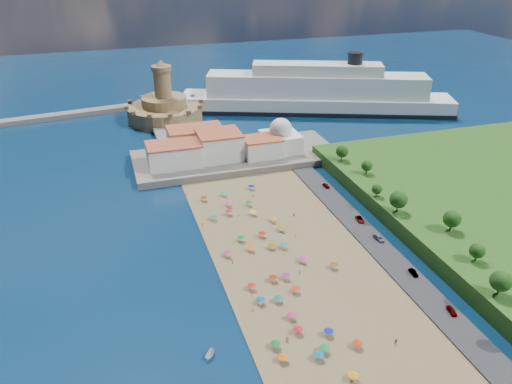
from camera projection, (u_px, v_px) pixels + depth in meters
name	position (u px, v px, depth m)	size (l,w,h in m)	color
ground	(268.00, 250.00, 157.65)	(700.00, 700.00, 0.00)	#071938
terrace	(236.00, 157.00, 221.78)	(90.00, 36.00, 3.00)	#59544C
jetty	(174.00, 136.00, 245.78)	(18.00, 70.00, 2.40)	#59544C
waterfront_buildings	(207.00, 146.00, 215.94)	(57.00, 29.00, 11.00)	silver
domed_building	(280.00, 138.00, 222.09)	(16.00, 16.00, 15.00)	silver
fortress	(165.00, 108.00, 268.83)	(40.00, 40.00, 32.40)	#957B4A
cruise_ship	(316.00, 95.00, 281.02)	(150.96, 75.83, 33.43)	black
beach_parasols	(274.00, 267.00, 145.77)	(31.13, 109.19, 2.20)	gray
beachgoers	(263.00, 253.00, 154.15)	(34.67, 99.14, 1.89)	tan
moored_boats	(221.00, 374.00, 111.77)	(6.07, 17.34, 1.51)	white
parked_cars	(376.00, 235.00, 163.13)	(2.81, 81.81, 1.33)	gray
hillside_trees	(420.00, 212.00, 159.12)	(16.72, 111.27, 7.70)	#382314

